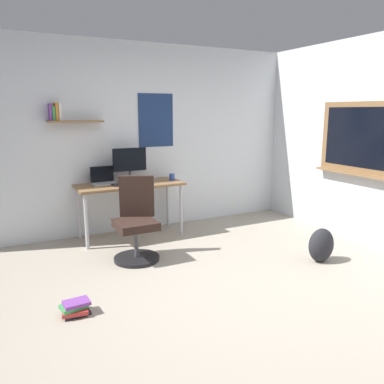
% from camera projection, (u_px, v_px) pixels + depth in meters
% --- Properties ---
extents(ground_plane, '(5.20, 5.20, 0.00)m').
position_uv_depth(ground_plane, '(227.00, 296.00, 3.59)').
color(ground_plane, '#9E9384').
rests_on(ground_plane, ground).
extents(wall_back, '(5.00, 0.30, 2.60)m').
position_uv_depth(wall_back, '(135.00, 138.00, 5.46)').
color(wall_back, silver).
rests_on(wall_back, ground).
extents(desk, '(1.41, 0.57, 0.74)m').
position_uv_depth(desk, '(130.00, 189.00, 5.17)').
color(desk, olive).
rests_on(desk, ground).
extents(office_chair, '(0.54, 0.56, 0.95)m').
position_uv_depth(office_chair, '(136.00, 224.00, 4.44)').
color(office_chair, black).
rests_on(office_chair, ground).
extents(laptop, '(0.31, 0.21, 0.23)m').
position_uv_depth(laptop, '(103.00, 180.00, 5.13)').
color(laptop, '#ADAFB5').
rests_on(laptop, desk).
extents(monitor_primary, '(0.46, 0.17, 0.46)m').
position_uv_depth(monitor_primary, '(130.00, 162.00, 5.20)').
color(monitor_primary, '#38383D').
rests_on(monitor_primary, desk).
extents(keyboard, '(0.37, 0.13, 0.02)m').
position_uv_depth(keyboard, '(126.00, 184.00, 5.06)').
color(keyboard, black).
rests_on(keyboard, desk).
extents(computer_mouse, '(0.10, 0.06, 0.03)m').
position_uv_depth(computer_mouse, '(147.00, 182.00, 5.18)').
color(computer_mouse, '#262628').
rests_on(computer_mouse, desk).
extents(coffee_mug, '(0.08, 0.08, 0.09)m').
position_uv_depth(coffee_mug, '(172.00, 177.00, 5.40)').
color(coffee_mug, '#334CA5').
rests_on(coffee_mug, desk).
extents(backpack, '(0.32, 0.22, 0.39)m').
position_uv_depth(backpack, '(321.00, 245.00, 4.39)').
color(backpack, '#232328').
rests_on(backpack, ground).
extents(book_stack_on_floor, '(0.25, 0.20, 0.12)m').
position_uv_depth(book_stack_on_floor, '(75.00, 308.00, 3.25)').
color(book_stack_on_floor, black).
rests_on(book_stack_on_floor, ground).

